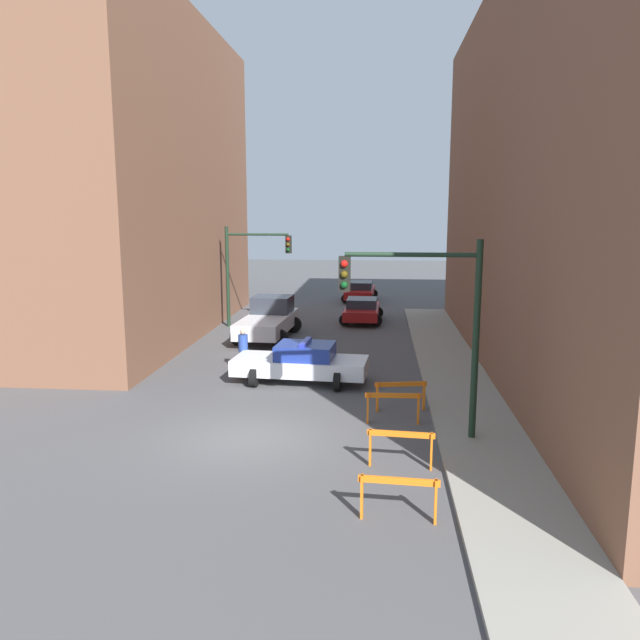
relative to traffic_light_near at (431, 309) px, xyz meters
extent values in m
plane|color=#4C4C4F|center=(-4.73, -0.37, -3.53)|extent=(120.00, 120.00, 0.00)
cube|color=gray|center=(1.47, -0.37, -3.47)|extent=(2.40, 44.00, 0.12)
cube|color=brown|center=(-16.73, 13.63, 3.97)|extent=(14.00, 20.00, 14.99)
cylinder|color=black|center=(1.17, 0.01, -0.81)|extent=(0.18, 0.18, 5.20)
cylinder|color=black|center=(-0.53, 0.01, 1.39)|extent=(3.40, 0.12, 0.12)
cube|color=black|center=(-2.23, 0.01, 0.89)|extent=(0.30, 0.22, 0.90)
sphere|color=red|center=(-2.23, -0.14, 1.16)|extent=(0.18, 0.18, 0.18)
sphere|color=#4C3D0C|center=(-2.23, -0.14, 0.89)|extent=(0.18, 0.18, 0.18)
sphere|color=#0C4219|center=(-2.23, -0.14, 0.62)|extent=(0.18, 0.18, 0.18)
cylinder|color=black|center=(-9.13, 15.60, -0.93)|extent=(0.18, 0.18, 5.20)
cylinder|color=black|center=(-7.53, 15.60, 1.27)|extent=(3.20, 0.12, 0.12)
cube|color=black|center=(-5.93, 15.60, 0.77)|extent=(0.30, 0.22, 0.90)
sphere|color=red|center=(-5.93, 15.45, 1.04)|extent=(0.18, 0.18, 0.18)
sphere|color=#4C3D0C|center=(-5.93, 15.45, 0.77)|extent=(0.18, 0.18, 0.18)
sphere|color=#0C4219|center=(-5.93, 15.45, 0.50)|extent=(0.18, 0.18, 0.18)
cube|color=white|center=(-4.06, 5.27, -2.93)|extent=(4.83, 2.22, 0.55)
cube|color=navy|center=(-3.87, 5.25, -2.39)|extent=(2.10, 1.78, 0.52)
cylinder|color=black|center=(-5.58, 4.53, -3.20)|extent=(0.27, 0.68, 0.66)
cylinder|color=black|center=(-5.44, 6.23, -3.20)|extent=(0.27, 0.68, 0.66)
cylinder|color=black|center=(-2.67, 4.30, -3.20)|extent=(0.27, 0.68, 0.66)
cylinder|color=black|center=(-2.54, 6.00, -3.20)|extent=(0.27, 0.68, 0.66)
cube|color=#2633BF|center=(-3.87, 5.25, -2.07)|extent=(0.31, 1.40, 0.12)
cube|color=silver|center=(-6.53, 12.61, -2.78)|extent=(2.31, 5.51, 0.70)
cube|color=#2D333D|center=(-6.47, 13.69, -2.03)|extent=(1.94, 1.83, 0.80)
cylinder|color=black|center=(-7.35, 14.33, -3.13)|extent=(0.81, 0.31, 0.80)
cylinder|color=black|center=(-5.52, 14.23, -3.13)|extent=(0.81, 0.31, 0.80)
cylinder|color=black|center=(-7.55, 10.99, -3.13)|extent=(0.81, 0.31, 0.80)
cylinder|color=black|center=(-5.71, 10.88, -3.13)|extent=(0.81, 0.31, 0.80)
cube|color=maroon|center=(-2.20, 17.63, -2.96)|extent=(1.92, 4.35, 0.52)
cube|color=#232833|center=(-2.21, 17.46, -2.46)|extent=(1.63, 1.85, 0.48)
cylinder|color=black|center=(-2.99, 18.99, -3.22)|extent=(0.63, 0.24, 0.62)
cylinder|color=black|center=(-1.34, 18.94, -3.22)|extent=(0.63, 0.24, 0.62)
cylinder|color=black|center=(-3.07, 16.32, -3.22)|extent=(0.63, 0.24, 0.62)
cylinder|color=black|center=(-1.41, 16.28, -3.22)|extent=(0.63, 0.24, 0.62)
cube|color=maroon|center=(-2.54, 25.55, -2.96)|extent=(1.99, 4.37, 0.52)
cube|color=#232833|center=(-2.55, 25.38, -2.46)|extent=(1.66, 1.87, 0.48)
cylinder|color=black|center=(-3.31, 26.92, -3.22)|extent=(0.63, 0.25, 0.62)
cylinder|color=black|center=(-1.65, 26.85, -3.22)|extent=(0.63, 0.25, 0.62)
cylinder|color=black|center=(-3.43, 24.26, -3.22)|extent=(0.63, 0.25, 0.62)
cylinder|color=black|center=(-1.77, 24.19, -3.22)|extent=(0.63, 0.25, 0.62)
cylinder|color=#382D23|center=(-6.36, 6.46, -3.12)|extent=(0.33, 0.33, 0.82)
cylinder|color=navy|center=(-6.36, 6.46, -2.40)|extent=(0.43, 0.43, 0.62)
sphere|color=tan|center=(-6.36, 6.46, -1.98)|extent=(0.26, 0.26, 0.22)
cube|color=orange|center=(-0.90, -4.49, -2.70)|extent=(1.60, 0.16, 0.14)
cube|color=orange|center=(-1.62, -4.44, -3.08)|extent=(0.06, 0.16, 0.90)
cube|color=orange|center=(-0.18, -4.53, -3.08)|extent=(0.06, 0.16, 0.90)
cube|color=orange|center=(-0.77, -1.89, -2.70)|extent=(1.60, 0.18, 0.14)
cube|color=orange|center=(-1.49, -1.83, -3.08)|extent=(0.06, 0.16, 0.90)
cube|color=orange|center=(-0.05, -1.95, -3.08)|extent=(0.06, 0.16, 0.90)
cube|color=orange|center=(-0.88, 1.21, -2.70)|extent=(1.60, 0.12, 0.14)
cube|color=orange|center=(-1.60, 1.18, -3.08)|extent=(0.06, 0.16, 0.90)
cube|color=orange|center=(-0.16, 1.24, -3.08)|extent=(0.06, 0.16, 0.90)
cube|color=orange|center=(-0.62, 2.41, -2.70)|extent=(1.58, 0.34, 0.14)
cube|color=orange|center=(-1.33, 2.28, -3.08)|extent=(0.08, 0.17, 0.90)
cube|color=orange|center=(0.09, 2.54, -3.08)|extent=(0.08, 0.17, 0.90)
camera|label=1|loc=(-1.38, -16.01, 2.52)|focal=35.00mm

